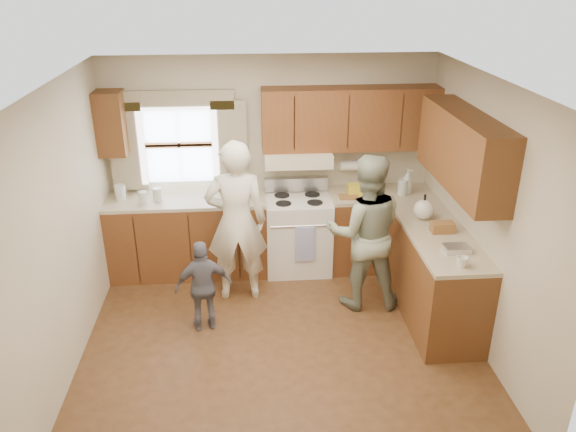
{
  "coord_description": "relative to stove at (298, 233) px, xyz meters",
  "views": [
    {
      "loc": [
        -0.29,
        -4.56,
        3.37
      ],
      "look_at": [
        0.1,
        0.4,
        1.15
      ],
      "focal_mm": 35.0,
      "sensor_mm": 36.0,
      "label": 1
    }
  ],
  "objects": [
    {
      "name": "woman_left",
      "position": [
        -0.71,
        -0.59,
        0.43
      ],
      "size": [
        0.67,
        0.45,
        1.8
      ],
      "primitive_type": "imported",
      "rotation": [
        0.0,
        0.0,
        3.17
      ],
      "color": "silver",
      "rests_on": "ground"
    },
    {
      "name": "woman_right",
      "position": [
        0.62,
        -0.84,
        0.38
      ],
      "size": [
        0.86,
        0.69,
        1.69
      ],
      "primitive_type": "imported",
      "rotation": [
        0.0,
        0.0,
        3.08
      ],
      "color": "#223E26",
      "rests_on": "ground"
    },
    {
      "name": "stove",
      "position": [
        0.0,
        0.0,
        0.0
      ],
      "size": [
        0.76,
        0.67,
        1.07
      ],
      "color": "silver",
      "rests_on": "ground"
    },
    {
      "name": "child",
      "position": [
        -1.05,
        -1.18,
        0.02
      ],
      "size": [
        0.6,
        0.33,
        0.97
      ],
      "primitive_type": "imported",
      "rotation": [
        0.0,
        0.0,
        3.31
      ],
      "color": "slate",
      "rests_on": "ground"
    },
    {
      "name": "room",
      "position": [
        -0.3,
        -1.44,
        0.78
      ],
      "size": [
        3.8,
        3.8,
        3.8
      ],
      "color": "#472B16",
      "rests_on": "ground"
    },
    {
      "name": "kitchen_fixtures",
      "position": [
        0.31,
        -0.36,
        0.37
      ],
      "size": [
        3.8,
        2.25,
        2.15
      ],
      "color": "#46260F",
      "rests_on": "ground"
    }
  ]
}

